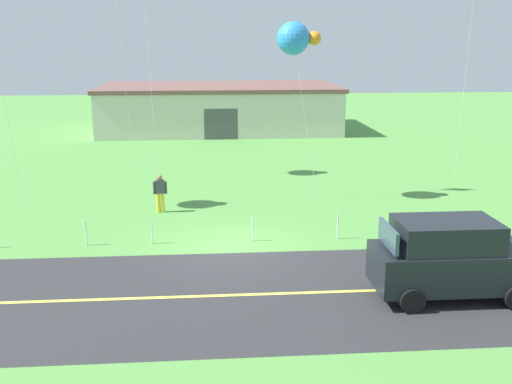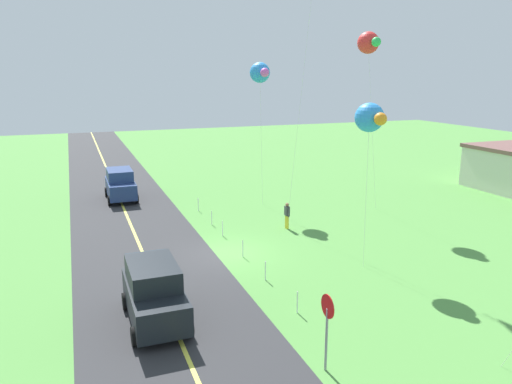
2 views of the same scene
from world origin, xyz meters
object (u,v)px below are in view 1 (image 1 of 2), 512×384
Objects in this scene: person_adult_near at (160,192)px; warehouse_distant at (219,107)px; car_suv_foreground at (450,258)px; kite_yellow_high at (295,38)px.

person_adult_near is 23.81m from warehouse_distant.
kite_yellow_high is at bearing 104.77° from car_suv_foreground.
person_adult_near is at bearing -97.23° from warehouse_distant.
kite_yellow_high reaches higher than person_adult_near.
person_adult_near is 8.62m from kite_yellow_high.
kite_yellow_high is at bearing 50.86° from person_adult_near.
car_suv_foreground is 33.40m from warehouse_distant.
warehouse_distant is at bearing 99.75° from car_suv_foreground.
warehouse_distant reaches higher than person_adult_near.
warehouse_distant is (3.00, 23.61, 0.89)m from person_adult_near.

